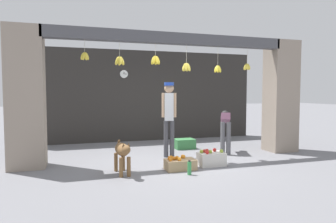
# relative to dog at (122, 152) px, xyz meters

# --- Properties ---
(ground_plane) EXTENTS (60.00, 60.00, 0.00)m
(ground_plane) POSITION_rel_dog_xyz_m (1.26, 0.75, -0.43)
(ground_plane) COLOR slate
(shop_back_wall) EXTENTS (7.33, 0.12, 2.83)m
(shop_back_wall) POSITION_rel_dog_xyz_m (1.26, 3.77, 0.99)
(shop_back_wall) COLOR #2D2B28
(shop_back_wall) RESTS_ON ground_plane
(shop_pillar_left) EXTENTS (0.70, 0.60, 2.83)m
(shop_pillar_left) POSITION_rel_dog_xyz_m (-1.76, 1.05, 0.99)
(shop_pillar_left) COLOR gray
(shop_pillar_left) RESTS_ON ground_plane
(shop_pillar_right) EXTENTS (0.70, 0.60, 2.83)m
(shop_pillar_right) POSITION_rel_dog_xyz_m (4.27, 1.05, 0.99)
(shop_pillar_right) COLOR gray
(shop_pillar_right) RESTS_ON ground_plane
(storefront_awning) EXTENTS (5.43, 0.30, 0.86)m
(storefront_awning) POSITION_rel_dog_xyz_m (1.26, 0.87, 2.24)
(storefront_awning) COLOR #4C4C51
(dog) EXTENTS (0.28, 0.86, 0.63)m
(dog) POSITION_rel_dog_xyz_m (0.00, 0.00, 0.00)
(dog) COLOR brown
(dog) RESTS_ON ground_plane
(shopkeeper) EXTENTS (0.34, 0.30, 1.76)m
(shopkeeper) POSITION_rel_dog_xyz_m (1.27, 1.17, 0.63)
(shopkeeper) COLOR #424247
(shopkeeper) RESTS_ON ground_plane
(worker_stooping) EXTENTS (0.50, 0.76, 1.05)m
(worker_stooping) POSITION_rel_dog_xyz_m (2.76, 1.20, 0.27)
(worker_stooping) COLOR #56565B
(worker_stooping) RESTS_ON ground_plane
(fruit_crate_oranges) EXTENTS (0.59, 0.34, 0.28)m
(fruit_crate_oranges) POSITION_rel_dog_xyz_m (1.13, -0.01, -0.31)
(fruit_crate_oranges) COLOR tan
(fruit_crate_oranges) RESTS_ON ground_plane
(fruit_crate_apples) EXTENTS (0.55, 0.33, 0.34)m
(fruit_crate_apples) POSITION_rel_dog_xyz_m (1.86, 0.11, -0.28)
(fruit_crate_apples) COLOR silver
(fruit_crate_apples) RESTS_ON ground_plane
(produce_box_green) EXTENTS (0.53, 0.40, 0.26)m
(produce_box_green) POSITION_rel_dog_xyz_m (1.99, 2.07, -0.30)
(produce_box_green) COLOR #387A42
(produce_box_green) RESTS_ON ground_plane
(water_bottle) EXTENTS (0.07, 0.07, 0.27)m
(water_bottle) POSITION_rel_dog_xyz_m (1.17, -0.40, -0.30)
(water_bottle) COLOR #38934C
(water_bottle) RESTS_ON ground_plane
(wall_clock) EXTENTS (0.26, 0.03, 0.26)m
(wall_clock) POSITION_rel_dog_xyz_m (0.62, 3.69, 1.66)
(wall_clock) COLOR black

